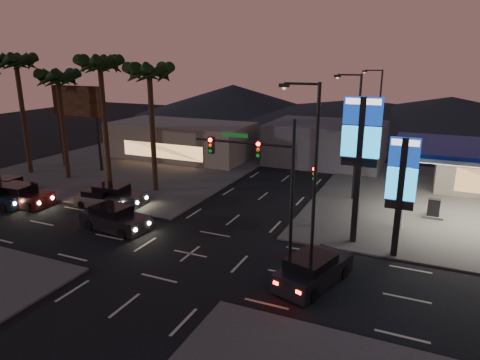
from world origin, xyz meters
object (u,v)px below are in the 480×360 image
at_px(pylon_sign_short, 402,180).
at_px(car_lane_a_mid, 20,196).
at_px(traffic_signal_mast, 263,167).
at_px(car_lane_b_mid, 115,196).
at_px(pylon_sign_tall, 361,142).
at_px(suv_station, 313,270).
at_px(car_lane_b_front, 100,199).
at_px(car_lane_a_front, 115,219).
at_px(car_lane_b_rear, 9,186).

xyz_separation_m(pylon_sign_short, car_lane_a_mid, (-27.55, -2.36, -3.89)).
bearing_deg(traffic_signal_mast, car_lane_b_mid, 166.53).
xyz_separation_m(traffic_signal_mast, car_lane_b_mid, (-13.62, 3.26, -4.49)).
xyz_separation_m(pylon_sign_tall, suv_station, (-1.02, -5.94, -5.66)).
xyz_separation_m(traffic_signal_mast, car_lane_a_mid, (-20.30, 0.16, -4.46)).
relative_size(car_lane_a_mid, car_lane_b_front, 1.24).
relative_size(car_lane_a_mid, suv_station, 1.01).
bearing_deg(suv_station, car_lane_a_front, 173.08).
height_order(traffic_signal_mast, suv_station, traffic_signal_mast).
distance_m(pylon_sign_short, car_lane_a_front, 18.29).
bearing_deg(traffic_signal_mast, car_lane_a_mid, 179.56).
height_order(car_lane_b_front, car_lane_b_mid, car_lane_b_mid).
relative_size(traffic_signal_mast, car_lane_b_mid, 1.60).
bearing_deg(car_lane_b_mid, car_lane_b_rear, -172.28).
bearing_deg(suv_station, car_lane_b_front, 164.87).
bearing_deg(car_lane_b_front, suv_station, -15.13).
relative_size(pylon_sign_tall, car_lane_b_mid, 1.80).
bearing_deg(traffic_signal_mast, pylon_sign_short, 19.13).
bearing_deg(pylon_sign_tall, pylon_sign_short, -21.80).
relative_size(car_lane_a_mid, car_lane_b_mid, 1.04).
bearing_deg(car_lane_a_mid, traffic_signal_mast, -0.44).
distance_m(traffic_signal_mast, car_lane_a_front, 11.29).
relative_size(car_lane_a_front, car_lane_b_front, 1.20).
bearing_deg(car_lane_a_front, car_lane_a_mid, 174.99).
height_order(pylon_sign_tall, traffic_signal_mast, pylon_sign_tall).
bearing_deg(car_lane_b_front, traffic_signal_mast, -9.73).
relative_size(car_lane_a_front, suv_station, 0.98).
bearing_deg(suv_station, car_lane_b_mid, 161.84).
xyz_separation_m(traffic_signal_mast, car_lane_a_front, (-10.33, -0.72, -4.49)).
bearing_deg(car_lane_b_rear, pylon_sign_tall, 3.26).
bearing_deg(pylon_sign_tall, car_lane_b_rear, -176.74).
xyz_separation_m(car_lane_a_front, car_lane_b_rear, (-13.40, 2.61, -0.08)).
relative_size(car_lane_b_mid, suv_station, 0.98).
bearing_deg(car_lane_b_front, car_lane_b_rear, -176.51).
xyz_separation_m(pylon_sign_short, car_lane_a_front, (-17.57, -3.23, -3.92)).
height_order(car_lane_b_mid, car_lane_b_rear, car_lane_b_mid).
xyz_separation_m(traffic_signal_mast, suv_station, (3.72, -2.43, -4.49)).
bearing_deg(traffic_signal_mast, car_lane_a_front, -176.01).
distance_m(traffic_signal_mast, car_lane_a_mid, 20.79).
relative_size(pylon_sign_short, traffic_signal_mast, 0.88).
height_order(traffic_signal_mast, car_lane_a_front, traffic_signal_mast).
xyz_separation_m(pylon_sign_short, suv_station, (-3.52, -4.94, -3.92)).
distance_m(car_lane_b_mid, car_lane_b_rear, 10.21).
bearing_deg(car_lane_b_mid, car_lane_a_mid, -155.09).
bearing_deg(pylon_sign_tall, traffic_signal_mast, -143.48).
relative_size(pylon_sign_tall, car_lane_a_front, 1.80).
xyz_separation_m(pylon_sign_short, car_lane_b_mid, (-20.86, 0.75, -3.92)).
height_order(pylon_sign_tall, suv_station, pylon_sign_tall).
distance_m(traffic_signal_mast, car_lane_b_rear, 24.24).
distance_m(pylon_sign_tall, car_lane_b_mid, 19.21).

